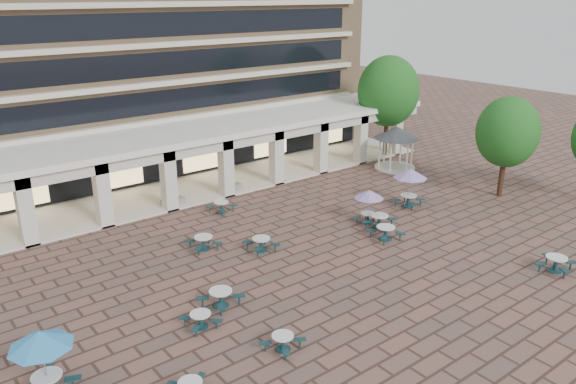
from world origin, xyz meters
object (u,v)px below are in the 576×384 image
at_px(picnic_table_1, 283,341).
at_px(planter_right, 231,186).
at_px(picnic_table_2, 556,263).
at_px(gazebo, 397,137).
at_px(planter_left, 173,199).

xyz_separation_m(picnic_table_1, planter_right, (8.26, 16.66, 0.04)).
bearing_deg(picnic_table_2, picnic_table_1, 155.52).
relative_size(picnic_table_2, planter_right, 1.32).
height_order(gazebo, planter_left, gazebo).
bearing_deg(planter_left, picnic_table_2, -61.54).
bearing_deg(gazebo, planter_left, 169.37).
distance_m(picnic_table_1, picnic_table_2, 14.95).
height_order(picnic_table_2, gazebo, gazebo).
distance_m(picnic_table_2, planter_left, 22.58).
xyz_separation_m(gazebo, planter_right, (-13.13, 3.29, -2.06)).
height_order(picnic_table_1, planter_right, planter_right).
bearing_deg(gazebo, picnic_table_2, -112.28).
relative_size(picnic_table_1, planter_left, 1.15).
distance_m(picnic_table_1, planter_right, 18.60).
xyz_separation_m(picnic_table_2, gazebo, (6.79, 16.56, 2.02)).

